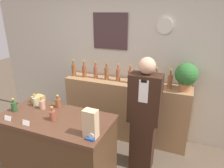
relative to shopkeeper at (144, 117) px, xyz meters
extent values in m
cube|color=beige|center=(-0.64, 0.90, 0.55)|extent=(5.20, 0.06, 2.70)
cube|color=#432D2F|center=(-0.83, 0.86, 1.00)|extent=(0.61, 0.02, 0.59)
cylinder|color=beige|center=(0.05, 0.86, 1.10)|extent=(0.24, 0.03, 0.24)
cube|color=#9E754C|center=(-0.47, 0.65, -0.29)|extent=(2.11, 0.40, 1.01)
cube|color=#4C331E|center=(-0.90, -0.66, -0.34)|extent=(1.31, 0.63, 0.92)
cube|color=#4F3121|center=(-0.90, -0.66, 0.14)|extent=(1.34, 0.66, 0.04)
cylinder|color=#9E6B38|center=(-1.47, -0.92, -0.47)|extent=(0.07, 0.07, 0.26)
cube|color=#331E14|center=(0.00, 0.00, -0.43)|extent=(0.31, 0.24, 0.75)
cube|color=#331E14|center=(0.00, 0.00, 0.27)|extent=(0.41, 0.24, 0.65)
cube|color=white|center=(0.00, -0.12, 0.41)|extent=(0.11, 0.01, 0.29)
cube|color=black|center=(0.00, -0.13, 0.54)|extent=(0.07, 0.01, 0.03)
sphere|color=tan|center=(0.00, 0.00, 0.70)|extent=(0.21, 0.21, 0.21)
cylinder|color=#B27047|center=(0.45, 0.64, 0.27)|extent=(0.18, 0.18, 0.11)
sphere|color=#2D6B2D|center=(0.45, 0.64, 0.46)|extent=(0.33, 0.33, 0.33)
cube|color=tan|center=(-0.34, -0.84, 0.30)|extent=(0.14, 0.10, 0.29)
cube|color=#1E4799|center=(-0.32, -0.88, 0.17)|extent=(0.09, 0.06, 0.02)
cylinder|color=silver|center=(-0.31, -0.88, 0.20)|extent=(0.06, 0.02, 0.06)
cube|color=white|center=(-1.35, -0.92, 0.18)|extent=(0.09, 0.02, 0.06)
cube|color=white|center=(-1.08, -0.92, 0.18)|extent=(0.09, 0.02, 0.06)
cube|color=tan|center=(-1.37, -0.40, 0.20)|extent=(0.15, 0.15, 0.08)
cylinder|color=#2B5028|center=(-1.46, -0.72, 0.21)|extent=(0.07, 0.07, 0.11)
cylinder|color=#2B5028|center=(-1.46, -0.72, 0.29)|extent=(0.03, 0.03, 0.04)
cylinder|color=#B29933|center=(-1.46, -0.72, 0.32)|extent=(0.03, 0.03, 0.01)
cylinder|color=tan|center=(-1.32, -0.51, 0.21)|extent=(0.07, 0.07, 0.11)
cylinder|color=tan|center=(-1.32, -0.51, 0.29)|extent=(0.03, 0.03, 0.04)
cylinder|color=#B29933|center=(-1.32, -0.51, 0.32)|extent=(0.03, 0.03, 0.01)
cylinder|color=tan|center=(-1.18, -0.54, 0.21)|extent=(0.07, 0.07, 0.11)
cylinder|color=tan|center=(-1.18, -0.54, 0.29)|extent=(0.03, 0.03, 0.04)
cylinder|color=#B29933|center=(-1.18, -0.54, 0.32)|extent=(0.03, 0.03, 0.01)
cylinder|color=brown|center=(-1.02, -0.43, 0.21)|extent=(0.07, 0.07, 0.11)
cylinder|color=brown|center=(-1.02, -0.43, 0.29)|extent=(0.03, 0.03, 0.04)
cylinder|color=#B29933|center=(-1.02, -0.43, 0.32)|extent=(0.03, 0.03, 0.01)
cylinder|color=brown|center=(-0.88, -0.72, 0.21)|extent=(0.07, 0.07, 0.11)
cylinder|color=brown|center=(-0.88, -0.72, 0.29)|extent=(0.03, 0.03, 0.04)
cylinder|color=#B29933|center=(-0.88, -0.72, 0.32)|extent=(0.03, 0.03, 0.01)
cylinder|color=brown|center=(-1.45, 0.63, 0.31)|extent=(0.07, 0.07, 0.20)
cylinder|color=brown|center=(-1.45, 0.63, 0.45)|extent=(0.03, 0.03, 0.07)
cylinder|color=#B29933|center=(-1.45, 0.63, 0.50)|extent=(0.03, 0.03, 0.02)
cylinder|color=brown|center=(-1.24, 0.64, 0.31)|extent=(0.07, 0.07, 0.20)
cylinder|color=brown|center=(-1.24, 0.64, 0.45)|extent=(0.03, 0.03, 0.07)
cylinder|color=#B29933|center=(-1.24, 0.64, 0.50)|extent=(0.03, 0.03, 0.02)
cylinder|color=brown|center=(-1.03, 0.66, 0.31)|extent=(0.07, 0.07, 0.20)
cylinder|color=brown|center=(-1.03, 0.66, 0.45)|extent=(0.03, 0.03, 0.07)
cylinder|color=#B29933|center=(-1.03, 0.66, 0.50)|extent=(0.03, 0.03, 0.02)
cylinder|color=brown|center=(-0.82, 0.66, 0.31)|extent=(0.07, 0.07, 0.20)
cylinder|color=brown|center=(-0.82, 0.66, 0.45)|extent=(0.03, 0.03, 0.07)
cylinder|color=#B29933|center=(-0.82, 0.66, 0.50)|extent=(0.03, 0.03, 0.02)
cylinder|color=brown|center=(-0.61, 0.66, 0.31)|extent=(0.07, 0.07, 0.20)
cylinder|color=brown|center=(-0.61, 0.66, 0.45)|extent=(0.03, 0.03, 0.07)
cylinder|color=#B29933|center=(-0.61, 0.66, 0.50)|extent=(0.03, 0.03, 0.02)
cylinder|color=brown|center=(-0.40, 0.65, 0.31)|extent=(0.07, 0.07, 0.20)
cylinder|color=brown|center=(-0.40, 0.65, 0.45)|extent=(0.03, 0.03, 0.07)
cylinder|color=#B29933|center=(-0.40, 0.65, 0.50)|extent=(0.03, 0.03, 0.02)
cylinder|color=brown|center=(-0.19, 0.64, 0.31)|extent=(0.07, 0.07, 0.20)
cylinder|color=brown|center=(-0.19, 0.64, 0.45)|extent=(0.03, 0.03, 0.07)
cylinder|color=#B29933|center=(-0.19, 0.64, 0.50)|extent=(0.03, 0.03, 0.02)
cylinder|color=brown|center=(0.02, 0.65, 0.31)|extent=(0.07, 0.07, 0.20)
cylinder|color=brown|center=(0.02, 0.65, 0.45)|extent=(0.03, 0.03, 0.07)
cylinder|color=#B29933|center=(0.02, 0.65, 0.50)|extent=(0.03, 0.03, 0.02)
cylinder|color=brown|center=(0.23, 0.65, 0.31)|extent=(0.07, 0.07, 0.20)
cylinder|color=brown|center=(0.23, 0.65, 0.45)|extent=(0.03, 0.03, 0.07)
cylinder|color=#B29933|center=(0.23, 0.65, 0.50)|extent=(0.03, 0.03, 0.02)
camera|label=1|loc=(0.47, -2.30, 1.32)|focal=32.00mm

